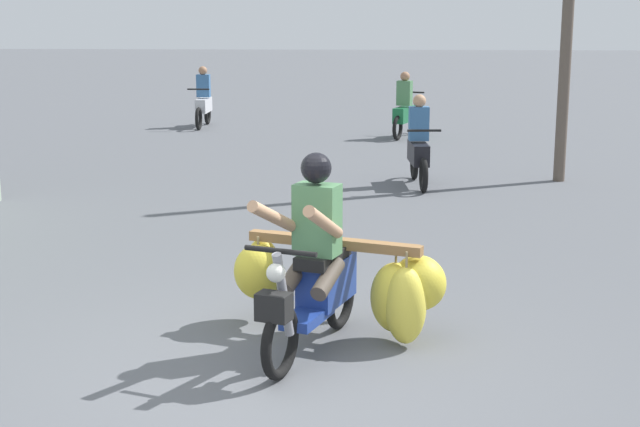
# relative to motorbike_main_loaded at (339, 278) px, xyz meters

# --- Properties ---
(ground_plane) EXTENTS (120.00, 120.00, 0.00)m
(ground_plane) POSITION_rel_motorbike_main_loaded_xyz_m (-0.53, -0.95, -0.53)
(ground_plane) COLOR #56595E
(motorbike_main_loaded) EXTENTS (1.90, 1.80, 1.58)m
(motorbike_main_loaded) POSITION_rel_motorbike_main_loaded_xyz_m (0.00, 0.00, 0.00)
(motorbike_main_loaded) COLOR black
(motorbike_main_loaded) RESTS_ON ground
(motorbike_distant_ahead_left) EXTENTS (0.50, 1.62, 1.40)m
(motorbike_distant_ahead_left) POSITION_rel_motorbike_main_loaded_xyz_m (0.95, 7.03, 0.04)
(motorbike_distant_ahead_left) COLOR black
(motorbike_distant_ahead_left) RESTS_ON ground
(motorbike_distant_ahead_right) EXTENTS (0.50, 1.62, 1.40)m
(motorbike_distant_ahead_right) POSITION_rel_motorbike_main_loaded_xyz_m (-3.73, 14.18, 0.04)
(motorbike_distant_ahead_right) COLOR black
(motorbike_distant_ahead_right) RESTS_ON ground
(motorbike_distant_far_ahead) EXTENTS (0.71, 1.56, 1.40)m
(motorbike_distant_far_ahead) POSITION_rel_motorbike_main_loaded_xyz_m (0.89, 12.56, 0.04)
(motorbike_distant_far_ahead) COLOR black
(motorbike_distant_far_ahead) RESTS_ON ground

